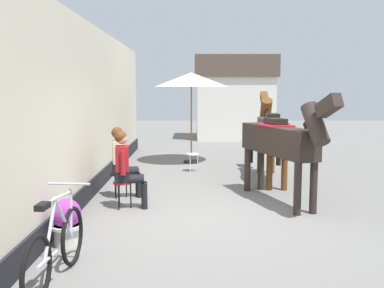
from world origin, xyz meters
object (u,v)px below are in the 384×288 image
at_px(leaning_bicycle, 55,248).
at_px(spare_stool_white, 192,156).
at_px(flower_planter_near, 65,221).
at_px(seated_visitor_far, 121,158).
at_px(cafe_parasol, 190,80).
at_px(saddled_horse_far, 270,131).
at_px(seated_visitor_near, 125,165).
at_px(saddled_horse_near, 280,141).

height_order(leaning_bicycle, spare_stool_white, leaning_bicycle).
relative_size(flower_planter_near, leaning_bicycle, 0.36).
bearing_deg(seated_visitor_far, cafe_parasol, 72.25).
bearing_deg(spare_stool_white, saddled_horse_far, -31.28).
distance_m(seated_visitor_near, leaning_bicycle, 3.16).
relative_size(saddled_horse_near, cafe_parasol, 1.12).
bearing_deg(flower_planter_near, saddled_horse_far, 51.62).
distance_m(seated_visitor_far, saddled_horse_far, 3.65).
distance_m(seated_visitor_near, spare_stool_white, 3.85).
xyz_separation_m(leaning_bicycle, cafe_parasol, (1.46, 8.13, 1.97)).
distance_m(saddled_horse_near, leaning_bicycle, 4.78).
xyz_separation_m(flower_planter_near, cafe_parasol, (1.69, 6.93, 2.03)).
xyz_separation_m(seated_visitor_far, spare_stool_white, (1.38, 2.83, -0.38)).
relative_size(seated_visitor_near, cafe_parasol, 0.54).
xyz_separation_m(seated_visitor_near, flower_planter_near, (-0.54, -1.92, -0.44)).
height_order(seated_visitor_far, saddled_horse_far, saddled_horse_far).
bearing_deg(spare_stool_white, flower_planter_near, -107.21).
height_order(cafe_parasol, spare_stool_white, cafe_parasol).
relative_size(saddled_horse_near, spare_stool_white, 6.27).
bearing_deg(saddled_horse_far, seated_visitor_near, -139.64).
height_order(flower_planter_near, leaning_bicycle, leaning_bicycle).
relative_size(saddled_horse_far, spare_stool_white, 6.52).
bearing_deg(flower_planter_near, seated_visitor_near, 74.31).
relative_size(seated_visitor_near, seated_visitor_far, 1.00).
distance_m(saddled_horse_far, leaning_bicycle, 6.61).
xyz_separation_m(leaning_bicycle, spare_stool_white, (1.50, 6.77, 0.00)).
height_order(seated_visitor_far, flower_planter_near, seated_visitor_far).
bearing_deg(flower_planter_near, seated_visitor_far, 82.86).
xyz_separation_m(saddled_horse_near, flower_planter_near, (-3.36, -2.33, -0.82)).
height_order(saddled_horse_near, cafe_parasol, cafe_parasol).
distance_m(cafe_parasol, spare_stool_white, 2.39).
bearing_deg(seated_visitor_far, flower_planter_near, -97.14).
relative_size(saddled_horse_far, flower_planter_near, 4.69).
bearing_deg(spare_stool_white, cafe_parasol, 91.58).
xyz_separation_m(saddled_horse_near, cafe_parasol, (-1.67, 4.60, 1.20)).
xyz_separation_m(seated_visitor_near, leaning_bicycle, (-0.31, -3.12, -0.38)).
xyz_separation_m(flower_planter_near, leaning_bicycle, (0.23, -1.21, 0.06)).
xyz_separation_m(seated_visitor_far, saddled_horse_far, (3.19, 1.73, 0.38)).
xyz_separation_m(seated_visitor_far, saddled_horse_near, (3.01, -0.40, 0.38)).
xyz_separation_m(saddled_horse_far, leaning_bicycle, (-3.31, -5.67, -0.76)).
height_order(saddled_horse_near, flower_planter_near, saddled_horse_near).
relative_size(saddled_horse_far, cafe_parasol, 1.16).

